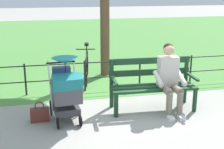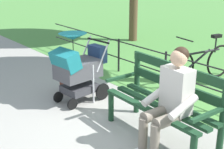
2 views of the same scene
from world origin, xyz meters
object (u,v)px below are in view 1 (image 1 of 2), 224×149
Objects in this scene: park_bench at (152,82)px; stroller at (65,89)px; handbag at (40,114)px; bicycle at (87,66)px; person_on_bench at (170,77)px.

stroller is (1.65, 0.25, 0.07)m from park_bench.
handbag is at bearing 4.73° from park_bench.
stroller reaches higher than handbag.
stroller is 0.70× the size of bicycle.
person_on_bench reaches higher than bicycle.
bicycle is at bearing -116.90° from handbag.
person_on_bench is 3.45× the size of handbag.
stroller is 2.45m from bicycle.
stroller reaches higher than bicycle.
park_bench is 2.30m from bicycle.
park_bench is 1.27× the size of person_on_bench.
person_on_bench is at bearing 139.21° from park_bench.
park_bench is 2.15m from handbag.
stroller is at bearing 8.64° from park_bench.
person_on_bench is at bearing 117.80° from bicycle.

